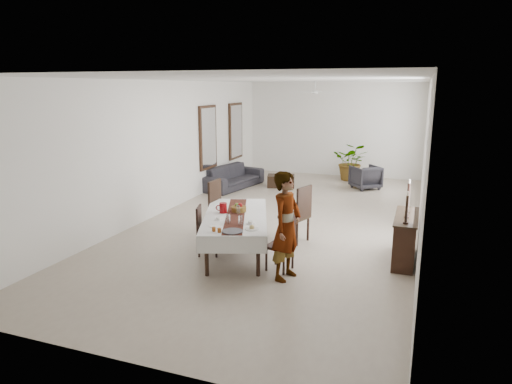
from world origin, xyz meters
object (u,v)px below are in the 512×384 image
sideboard_body (405,239)px  sofa (233,177)px  woman (286,226)px  dining_table_top (236,217)px  red_pitcher (223,208)px

sideboard_body → sofa: bearing=139.1°
woman → sofa: bearing=42.8°
dining_table_top → sofa: dining_table_top is taller
red_pitcher → sideboard_body: red_pitcher is taller
dining_table_top → woman: woman is taller
dining_table_top → sofa: (-2.27, 5.21, -0.36)m
woman → sideboard_body: size_ratio=1.31×
sideboard_body → sofa: (-5.26, 4.56, -0.07)m
sofa → sideboard_body: bearing=-119.1°
woman → sofa: (-3.48, 6.02, -0.55)m
red_pitcher → sofa: red_pitcher is taller
red_pitcher → woman: size_ratio=0.11×
sideboard_body → dining_table_top: bearing=-167.7°
red_pitcher → sideboard_body: 3.35m
dining_table_top → sofa: size_ratio=1.01×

